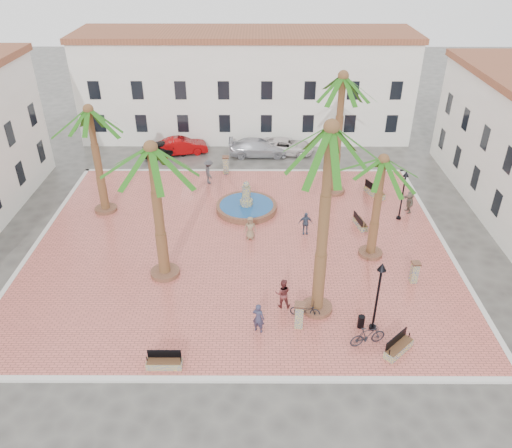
# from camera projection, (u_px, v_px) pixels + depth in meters

# --- Properties ---
(ground) EXTENTS (120.00, 120.00, 0.00)m
(ground) POSITION_uv_depth(u_px,v_px,m) (240.00, 245.00, 31.82)
(ground) COLOR #56544F
(ground) RESTS_ON ground
(plaza) EXTENTS (26.00, 22.00, 0.15)m
(plaza) POSITION_uv_depth(u_px,v_px,m) (240.00, 244.00, 31.78)
(plaza) COLOR #D9665A
(plaza) RESTS_ON ground
(kerb_n) EXTENTS (26.30, 0.30, 0.16)m
(kerb_n) POSITION_uv_depth(u_px,v_px,m) (244.00, 171.00, 41.19)
(kerb_n) COLOR silver
(kerb_n) RESTS_ON ground
(kerb_s) EXTENTS (26.30, 0.30, 0.16)m
(kerb_s) POSITION_uv_depth(u_px,v_px,m) (233.00, 379.00, 22.36)
(kerb_s) COLOR silver
(kerb_s) RESTS_ON ground
(kerb_e) EXTENTS (0.30, 22.30, 0.16)m
(kerb_e) POSITION_uv_depth(u_px,v_px,m) (444.00, 245.00, 31.74)
(kerb_e) COLOR silver
(kerb_e) RESTS_ON ground
(kerb_w) EXTENTS (0.30, 22.30, 0.16)m
(kerb_w) POSITION_uv_depth(u_px,v_px,m) (37.00, 244.00, 31.81)
(kerb_w) COLOR silver
(kerb_w) RESTS_ON ground
(building_north) EXTENTS (30.40, 7.40, 9.50)m
(building_north) POSITION_uv_depth(u_px,v_px,m) (246.00, 84.00, 46.47)
(building_north) COLOR white
(building_north) RESTS_ON ground
(fountain) EXTENTS (4.31, 4.31, 2.23)m
(fountain) POSITION_uv_depth(u_px,v_px,m) (246.00, 206.00, 35.32)
(fountain) COLOR brown
(fountain) RESTS_ON plaza
(palm_nw) EXTENTS (5.03, 5.03, 7.72)m
(palm_nw) POSITION_uv_depth(u_px,v_px,m) (90.00, 122.00, 32.03)
(palm_nw) COLOR brown
(palm_nw) RESTS_ON plaza
(palm_sw) EXTENTS (5.45, 5.45, 8.25)m
(palm_sw) POSITION_uv_depth(u_px,v_px,m) (152.00, 164.00, 25.37)
(palm_sw) COLOR brown
(palm_sw) RESTS_ON plaza
(palm_s) EXTENTS (5.27, 5.27, 10.43)m
(palm_s) POSITION_uv_depth(u_px,v_px,m) (330.00, 149.00, 21.63)
(palm_s) COLOR brown
(palm_s) RESTS_ON plaza
(palm_e) EXTENTS (4.75, 4.75, 6.66)m
(palm_e) POSITION_uv_depth(u_px,v_px,m) (382.00, 172.00, 27.83)
(palm_e) COLOR brown
(palm_e) RESTS_ON plaza
(palm_ne) EXTENTS (5.61, 5.61, 9.11)m
(palm_ne) POSITION_uv_depth(u_px,v_px,m) (342.00, 90.00, 33.86)
(palm_ne) COLOR brown
(palm_ne) RESTS_ON plaza
(bench_s) EXTENTS (1.64, 0.50, 0.86)m
(bench_s) POSITION_uv_depth(u_px,v_px,m) (164.00, 363.00, 22.79)
(bench_s) COLOR gray
(bench_s) RESTS_ON plaza
(bench_se) EXTENTS (1.64, 1.59, 0.92)m
(bench_se) POSITION_uv_depth(u_px,v_px,m) (398.00, 348.00, 23.58)
(bench_se) COLOR gray
(bench_se) RESTS_ON plaza
(bench_e) EXTENTS (0.81, 1.65, 0.84)m
(bench_e) POSITION_uv_depth(u_px,v_px,m) (360.00, 223.00, 33.42)
(bench_e) COLOR gray
(bench_e) RESTS_ON plaza
(bench_ne) EXTENTS (1.32, 2.01, 1.02)m
(bench_ne) POSITION_uv_depth(u_px,v_px,m) (374.00, 192.00, 37.20)
(bench_ne) COLOR gray
(bench_ne) RESTS_ON plaza
(lamppost_s) EXTENTS (0.44, 0.44, 4.03)m
(lamppost_s) POSITION_uv_depth(u_px,v_px,m) (379.00, 285.00, 23.67)
(lamppost_s) COLOR black
(lamppost_s) RESTS_ON plaza
(lamppost_e) EXTENTS (0.39, 0.39, 3.60)m
(lamppost_e) POSITION_uv_depth(u_px,v_px,m) (404.00, 187.00, 33.14)
(lamppost_e) COLOR black
(lamppost_e) RESTS_ON plaza
(bollard_se) EXTENTS (0.59, 0.59, 1.45)m
(bollard_se) POSITION_uv_depth(u_px,v_px,m) (299.00, 315.00, 24.82)
(bollard_se) COLOR gray
(bollard_se) RESTS_ON plaza
(bollard_n) EXTENTS (0.54, 0.54, 1.48)m
(bollard_n) POSITION_uv_depth(u_px,v_px,m) (226.00, 165.00, 40.25)
(bollard_n) COLOR gray
(bollard_n) RESTS_ON plaza
(bollard_e) EXTENTS (0.51, 0.51, 1.34)m
(bollard_e) POSITION_uv_depth(u_px,v_px,m) (415.00, 272.00, 27.99)
(bollard_e) COLOR gray
(bollard_e) RESTS_ON plaza
(litter_bin) EXTENTS (0.35, 0.35, 0.68)m
(litter_bin) POSITION_uv_depth(u_px,v_px,m) (361.00, 322.00, 25.01)
(litter_bin) COLOR black
(litter_bin) RESTS_ON plaza
(cyclist_a) EXTENTS (0.73, 0.62, 1.70)m
(cyclist_a) POSITION_uv_depth(u_px,v_px,m) (258.00, 318.00, 24.50)
(cyclist_a) COLOR #30314C
(cyclist_a) RESTS_ON plaza
(bicycle_a) EXTENTS (1.64, 0.80, 0.82)m
(bicycle_a) POSITION_uv_depth(u_px,v_px,m) (305.00, 310.00, 25.67)
(bicycle_a) COLOR black
(bicycle_a) RESTS_ON plaza
(cyclist_b) EXTENTS (0.85, 0.67, 1.71)m
(cyclist_b) POSITION_uv_depth(u_px,v_px,m) (283.00, 293.00, 26.12)
(cyclist_b) COLOR maroon
(cyclist_b) RESTS_ON plaza
(bicycle_b) EXTENTS (1.90, 1.01, 1.10)m
(bicycle_b) POSITION_uv_depth(u_px,v_px,m) (368.00, 336.00, 23.86)
(bicycle_b) COLOR black
(bicycle_b) RESTS_ON plaza
(pedestrian_fountain_a) EXTENTS (0.80, 0.54, 1.58)m
(pedestrian_fountain_a) POSITION_uv_depth(u_px,v_px,m) (250.00, 228.00, 31.84)
(pedestrian_fountain_a) COLOR #897254
(pedestrian_fountain_a) RESTS_ON plaza
(pedestrian_fountain_b) EXTENTS (0.94, 0.43, 1.57)m
(pedestrian_fountain_b) POSITION_uv_depth(u_px,v_px,m) (305.00, 223.00, 32.36)
(pedestrian_fountain_b) COLOR #3B4961
(pedestrian_fountain_b) RESTS_ON plaza
(pedestrian_north) EXTENTS (1.06, 1.42, 1.95)m
(pedestrian_north) POSITION_uv_depth(u_px,v_px,m) (209.00, 172.00, 38.62)
(pedestrian_north) COLOR #4C4B50
(pedestrian_north) RESTS_ON plaza
(pedestrian_east) EXTENTS (0.66, 1.53, 1.60)m
(pedestrian_east) POSITION_uv_depth(u_px,v_px,m) (409.00, 202.00, 34.83)
(pedestrian_east) COLOR #6A6151
(pedestrian_east) RESTS_ON plaza
(car_black) EXTENTS (4.37, 3.04, 1.38)m
(car_black) POSITION_uv_depth(u_px,v_px,m) (166.00, 148.00, 43.77)
(car_black) COLOR black
(car_black) RESTS_ON ground
(car_red) EXTENTS (4.71, 2.59, 1.47)m
(car_red) POSITION_uv_depth(u_px,v_px,m) (182.00, 146.00, 44.11)
(car_red) COLOR #9B0608
(car_red) RESTS_ON ground
(car_silver) EXTENTS (5.20, 2.19, 1.50)m
(car_silver) POSITION_uv_depth(u_px,v_px,m) (258.00, 147.00, 43.78)
(car_silver) COLOR silver
(car_silver) RESTS_ON ground
(car_white) EXTENTS (5.12, 2.87, 1.35)m
(car_white) POSITION_uv_depth(u_px,v_px,m) (286.00, 146.00, 44.25)
(car_white) COLOR white
(car_white) RESTS_ON ground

